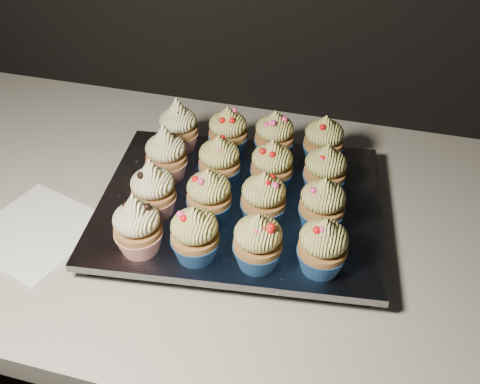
# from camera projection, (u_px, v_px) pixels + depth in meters

# --- Properties ---
(cabinet) EXTENTS (2.40, 0.60, 0.86)m
(cabinet) POSITION_uv_depth(u_px,v_px,m) (234.00, 377.00, 1.12)
(cabinet) COLOR black
(cabinet) RESTS_ON ground
(worktop) EXTENTS (2.44, 0.64, 0.04)m
(worktop) POSITION_uv_depth(u_px,v_px,m) (232.00, 219.00, 0.83)
(worktop) COLOR beige
(worktop) RESTS_ON cabinet
(napkin) EXTENTS (0.20, 0.20, 0.00)m
(napkin) POSITION_uv_depth(u_px,v_px,m) (36.00, 231.00, 0.78)
(napkin) COLOR white
(napkin) RESTS_ON worktop
(baking_tray) EXTENTS (0.41, 0.33, 0.02)m
(baking_tray) POSITION_uv_depth(u_px,v_px,m) (240.00, 212.00, 0.80)
(baking_tray) COLOR black
(baking_tray) RESTS_ON worktop
(foil_lining) EXTENTS (0.44, 0.36, 0.01)m
(foil_lining) POSITION_uv_depth(u_px,v_px,m) (240.00, 203.00, 0.79)
(foil_lining) COLOR silver
(foil_lining) RESTS_ON baking_tray
(cupcake_0) EXTENTS (0.06, 0.06, 0.10)m
(cupcake_0) POSITION_uv_depth(u_px,v_px,m) (137.00, 226.00, 0.68)
(cupcake_0) COLOR red
(cupcake_0) RESTS_ON foil_lining
(cupcake_1) EXTENTS (0.06, 0.06, 0.08)m
(cupcake_1) POSITION_uv_depth(u_px,v_px,m) (195.00, 235.00, 0.67)
(cupcake_1) COLOR navy
(cupcake_1) RESTS_ON foil_lining
(cupcake_2) EXTENTS (0.06, 0.06, 0.08)m
(cupcake_2) POSITION_uv_depth(u_px,v_px,m) (258.00, 242.00, 0.66)
(cupcake_2) COLOR navy
(cupcake_2) RESTS_ON foil_lining
(cupcake_3) EXTENTS (0.06, 0.06, 0.08)m
(cupcake_3) POSITION_uv_depth(u_px,v_px,m) (323.00, 247.00, 0.66)
(cupcake_3) COLOR navy
(cupcake_3) RESTS_ON foil_lining
(cupcake_4) EXTENTS (0.06, 0.06, 0.10)m
(cupcake_4) POSITION_uv_depth(u_px,v_px,m) (153.00, 190.00, 0.74)
(cupcake_4) COLOR red
(cupcake_4) RESTS_ON foil_lining
(cupcake_5) EXTENTS (0.06, 0.06, 0.08)m
(cupcake_5) POSITION_uv_depth(u_px,v_px,m) (209.00, 196.00, 0.73)
(cupcake_5) COLOR navy
(cupcake_5) RESTS_ON foil_lining
(cupcake_6) EXTENTS (0.06, 0.06, 0.08)m
(cupcake_6) POSITION_uv_depth(u_px,v_px,m) (263.00, 199.00, 0.73)
(cupcake_6) COLOR navy
(cupcake_6) RESTS_ON foil_lining
(cupcake_7) EXTENTS (0.06, 0.06, 0.08)m
(cupcake_7) POSITION_uv_depth(u_px,v_px,m) (322.00, 205.00, 0.72)
(cupcake_7) COLOR navy
(cupcake_7) RESTS_ON foil_lining
(cupcake_8) EXTENTS (0.06, 0.06, 0.10)m
(cupcake_8) POSITION_uv_depth(u_px,v_px,m) (166.00, 155.00, 0.80)
(cupcake_8) COLOR red
(cupcake_8) RESTS_ON foil_lining
(cupcake_9) EXTENTS (0.06, 0.06, 0.08)m
(cupcake_9) POSITION_uv_depth(u_px,v_px,m) (219.00, 162.00, 0.79)
(cupcake_9) COLOR navy
(cupcake_9) RESTS_ON foil_lining
(cupcake_10) EXTENTS (0.06, 0.06, 0.08)m
(cupcake_10) POSITION_uv_depth(u_px,v_px,m) (272.00, 166.00, 0.78)
(cupcake_10) COLOR navy
(cupcake_10) RESTS_ON foil_lining
(cupcake_11) EXTENTS (0.06, 0.06, 0.08)m
(cupcake_11) POSITION_uv_depth(u_px,v_px,m) (325.00, 171.00, 0.77)
(cupcake_11) COLOR navy
(cupcake_11) RESTS_ON foil_lining
(cupcake_12) EXTENTS (0.06, 0.06, 0.10)m
(cupcake_12) POSITION_uv_depth(u_px,v_px,m) (178.00, 127.00, 0.86)
(cupcake_12) COLOR red
(cupcake_12) RESTS_ON foil_lining
(cupcake_13) EXTENTS (0.06, 0.06, 0.08)m
(cupcake_13) POSITION_uv_depth(u_px,v_px,m) (228.00, 132.00, 0.85)
(cupcake_13) COLOR navy
(cupcake_13) RESTS_ON foil_lining
(cupcake_14) EXTENTS (0.06, 0.06, 0.08)m
(cupcake_14) POSITION_uv_depth(u_px,v_px,m) (274.00, 136.00, 0.84)
(cupcake_14) COLOR navy
(cupcake_14) RESTS_ON foil_lining
(cupcake_15) EXTENTS (0.06, 0.06, 0.08)m
(cupcake_15) POSITION_uv_depth(u_px,v_px,m) (324.00, 141.00, 0.83)
(cupcake_15) COLOR navy
(cupcake_15) RESTS_ON foil_lining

